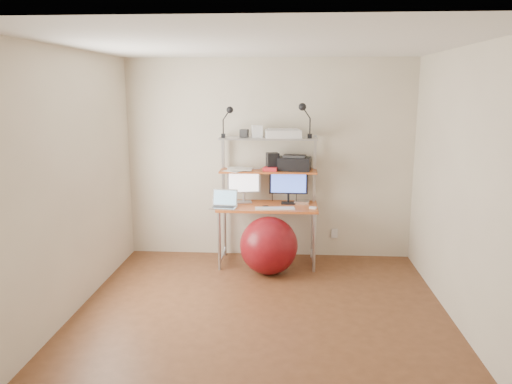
% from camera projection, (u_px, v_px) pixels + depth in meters
% --- Properties ---
extents(room, '(3.60, 3.60, 3.60)m').
position_uv_depth(room, '(261.00, 187.00, 4.53)').
color(room, brown).
rests_on(room, ground).
extents(computer_desk, '(1.20, 0.60, 1.57)m').
position_uv_depth(computer_desk, '(268.00, 187.00, 6.06)').
color(computer_desk, '#C96527').
rests_on(computer_desk, ground).
extents(desktop, '(1.20, 0.60, 0.00)m').
position_uv_depth(desktop, '(268.00, 205.00, 6.05)').
color(desktop, '#C96527').
rests_on(desktop, computer_desk).
extents(mid_shelf, '(1.18, 0.34, 0.00)m').
position_uv_depth(mid_shelf, '(268.00, 170.00, 6.09)').
color(mid_shelf, '#C96527').
rests_on(mid_shelf, computer_desk).
extents(top_shelf, '(1.18, 0.34, 0.00)m').
position_uv_depth(top_shelf, '(268.00, 137.00, 6.01)').
color(top_shelf, '#ACADB1').
rests_on(top_shelf, computer_desk).
extents(floor, '(3.60, 3.60, 0.00)m').
position_uv_depth(floor, '(261.00, 314.00, 4.79)').
color(floor, brown).
rests_on(floor, ground).
extents(wall_outlet, '(0.08, 0.01, 0.12)m').
position_uv_depth(wall_outlet, '(334.00, 233.00, 6.42)').
color(wall_outlet, silver).
rests_on(wall_outlet, room).
extents(monitor_silver, '(0.41, 0.18, 0.46)m').
position_uv_depth(monitor_silver, '(244.00, 183.00, 6.16)').
color(monitor_silver, '#AFAEB3').
rests_on(monitor_silver, desktop).
extents(monitor_black, '(0.47, 0.13, 0.47)m').
position_uv_depth(monitor_black, '(288.00, 184.00, 6.10)').
color(monitor_black, black).
rests_on(monitor_black, desktop).
extents(laptop, '(0.33, 0.28, 0.26)m').
position_uv_depth(laptop, '(224.00, 204.00, 5.93)').
color(laptop, silver).
rests_on(laptop, desktop).
extents(keyboard, '(0.47, 0.18, 0.01)m').
position_uv_depth(keyboard, '(275.00, 208.00, 5.86)').
color(keyboard, silver).
rests_on(keyboard, desktop).
extents(mouse, '(0.09, 0.07, 0.02)m').
position_uv_depth(mouse, '(313.00, 208.00, 5.87)').
color(mouse, silver).
rests_on(mouse, desktop).
extents(mac_mini, '(0.20, 0.20, 0.03)m').
position_uv_depth(mac_mini, '(302.00, 202.00, 6.15)').
color(mac_mini, silver).
rests_on(mac_mini, desktop).
extents(phone, '(0.08, 0.13, 0.01)m').
position_uv_depth(phone, '(266.00, 207.00, 5.93)').
color(phone, black).
rests_on(phone, desktop).
extents(printer, '(0.42, 0.32, 0.19)m').
position_uv_depth(printer, '(294.00, 163.00, 6.06)').
color(printer, black).
rests_on(printer, mid_shelf).
extents(nas_cube, '(0.17, 0.17, 0.21)m').
position_uv_depth(nas_cube, '(273.00, 161.00, 6.08)').
color(nas_cube, black).
rests_on(nas_cube, mid_shelf).
extents(red_box, '(0.19, 0.15, 0.05)m').
position_uv_depth(red_box, '(271.00, 169.00, 6.02)').
color(red_box, '#B41C23').
rests_on(red_box, mid_shelf).
extents(scanner, '(0.45, 0.32, 0.11)m').
position_uv_depth(scanner, '(283.00, 133.00, 5.96)').
color(scanner, silver).
rests_on(scanner, top_shelf).
extents(box_white, '(0.14, 0.13, 0.14)m').
position_uv_depth(box_white, '(257.00, 131.00, 6.01)').
color(box_white, silver).
rests_on(box_white, top_shelf).
extents(box_grey, '(0.11, 0.11, 0.09)m').
position_uv_depth(box_grey, '(244.00, 133.00, 6.03)').
color(box_grey, '#29292C').
rests_on(box_grey, top_shelf).
extents(clip_lamp_left, '(0.15, 0.08, 0.37)m').
position_uv_depth(clip_lamp_left, '(228.00, 115.00, 5.92)').
color(clip_lamp_left, black).
rests_on(clip_lamp_left, top_shelf).
extents(clip_lamp_right, '(0.16, 0.09, 0.41)m').
position_uv_depth(clip_lamp_right, '(304.00, 113.00, 5.84)').
color(clip_lamp_right, black).
rests_on(clip_lamp_right, top_shelf).
extents(exercise_ball, '(0.68, 0.68, 0.68)m').
position_uv_depth(exercise_ball, '(269.00, 245.00, 5.80)').
color(exercise_ball, maroon).
rests_on(exercise_ball, floor).
extents(paper_stack, '(0.35, 0.41, 0.02)m').
position_uv_depth(paper_stack, '(238.00, 169.00, 6.10)').
color(paper_stack, white).
rests_on(paper_stack, mid_shelf).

